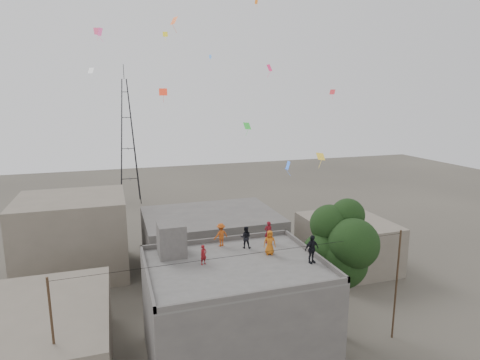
% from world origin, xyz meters
% --- Properties ---
extents(ground, '(140.00, 140.00, 0.00)m').
position_xyz_m(ground, '(0.00, 0.00, 0.00)').
color(ground, '#433F37').
rests_on(ground, ground).
extents(main_building, '(10.00, 8.00, 6.10)m').
position_xyz_m(main_building, '(0.00, 0.00, 3.05)').
color(main_building, '#4E4B49').
rests_on(main_building, ground).
extents(parapet, '(10.00, 8.00, 0.30)m').
position_xyz_m(parapet, '(0.00, 0.00, 6.25)').
color(parapet, '#4E4B49').
rests_on(parapet, main_building).
extents(stair_head_box, '(1.60, 1.80, 2.00)m').
position_xyz_m(stair_head_box, '(-3.20, 2.60, 7.10)').
color(stair_head_box, '#4E4B49').
rests_on(stair_head_box, main_building).
extents(neighbor_west, '(8.00, 10.00, 4.00)m').
position_xyz_m(neighbor_west, '(-11.00, 2.00, 2.00)').
color(neighbor_west, '#6A6154').
rests_on(neighbor_west, ground).
extents(neighbor_north, '(12.00, 9.00, 5.00)m').
position_xyz_m(neighbor_north, '(2.00, 14.00, 2.50)').
color(neighbor_north, '#4E4B49').
rests_on(neighbor_north, ground).
extents(neighbor_northwest, '(9.00, 8.00, 7.00)m').
position_xyz_m(neighbor_northwest, '(-10.00, 16.00, 3.50)').
color(neighbor_northwest, '#6A6154').
rests_on(neighbor_northwest, ground).
extents(neighbor_east, '(7.00, 8.00, 4.40)m').
position_xyz_m(neighbor_east, '(14.00, 10.00, 2.20)').
color(neighbor_east, '#6A6154').
rests_on(neighbor_east, ground).
extents(tree, '(4.90, 4.60, 9.10)m').
position_xyz_m(tree, '(7.37, 0.60, 6.10)').
color(tree, black).
rests_on(tree, ground).
extents(utility_line, '(20.12, 0.62, 7.40)m').
position_xyz_m(utility_line, '(0.50, -1.25, 3.83)').
color(utility_line, black).
rests_on(utility_line, ground).
extents(transmission_tower, '(2.97, 2.97, 20.01)m').
position_xyz_m(transmission_tower, '(-4.00, 40.00, 9.07)').
color(transmission_tower, black).
rests_on(transmission_tower, ground).
extents(person_red_adult, '(0.55, 0.37, 1.49)m').
position_xyz_m(person_red_adult, '(3.11, 2.66, 6.84)').
color(person_red_adult, maroon).
rests_on(person_red_adult, main_building).
extents(person_orange_child, '(0.85, 0.69, 1.51)m').
position_xyz_m(person_orange_child, '(2.49, 0.87, 6.85)').
color(person_orange_child, '#C66416').
rests_on(person_orange_child, main_building).
extents(person_dark_child, '(0.85, 0.78, 1.42)m').
position_xyz_m(person_dark_child, '(1.43, 2.32, 6.81)').
color(person_dark_child, black).
rests_on(person_dark_child, main_building).
extents(person_dark_adult, '(1.05, 0.62, 1.68)m').
position_xyz_m(person_dark_adult, '(4.30, -1.07, 6.94)').
color(person_dark_adult, black).
rests_on(person_dark_adult, main_building).
extents(person_orange_adult, '(1.09, 0.81, 1.51)m').
position_xyz_m(person_orange_adult, '(0.03, 3.13, 6.86)').
color(person_orange_adult, '#B24914').
rests_on(person_orange_adult, main_building).
extents(person_red_child, '(0.50, 0.43, 1.16)m').
position_xyz_m(person_red_child, '(-1.68, 0.63, 6.68)').
color(person_red_child, maroon).
rests_on(person_red_child, main_building).
extents(kites, '(18.42, 15.21, 12.78)m').
position_xyz_m(kites, '(1.36, 6.55, 16.05)').
color(kites, red).
rests_on(kites, ground).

